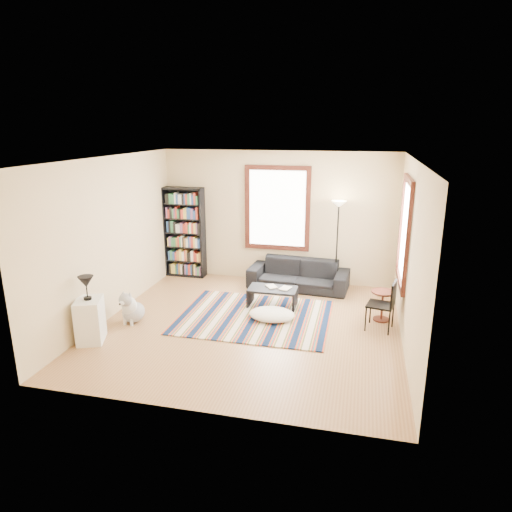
% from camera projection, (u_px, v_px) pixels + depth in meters
% --- Properties ---
extents(floor, '(5.00, 5.00, 0.10)m').
position_uv_depth(floor, '(249.00, 328.00, 7.81)').
color(floor, '#A4784B').
rests_on(floor, ground).
extents(ceiling, '(5.00, 5.00, 0.10)m').
position_uv_depth(ceiling, '(249.00, 156.00, 7.01)').
color(ceiling, white).
rests_on(ceiling, floor).
extents(wall_back, '(5.00, 0.10, 2.80)m').
position_uv_depth(wall_back, '(278.00, 217.00, 9.79)').
color(wall_back, '#D1BC8D').
rests_on(wall_back, floor).
extents(wall_front, '(5.00, 0.10, 2.80)m').
position_uv_depth(wall_front, '(193.00, 304.00, 5.02)').
color(wall_front, '#D1BC8D').
rests_on(wall_front, floor).
extents(wall_left, '(0.10, 5.00, 2.80)m').
position_uv_depth(wall_left, '(108.00, 238.00, 7.97)').
color(wall_left, '#D1BC8D').
rests_on(wall_left, floor).
extents(wall_right, '(0.10, 5.00, 2.80)m').
position_uv_depth(wall_right, '(413.00, 257.00, 6.85)').
color(wall_right, '#D1BC8D').
rests_on(wall_right, floor).
extents(window_back, '(1.20, 0.06, 1.60)m').
position_uv_depth(window_back, '(277.00, 208.00, 9.66)').
color(window_back, white).
rests_on(window_back, wall_back).
extents(window_right, '(0.06, 1.20, 1.60)m').
position_uv_depth(window_right, '(405.00, 232.00, 7.56)').
color(window_right, white).
rests_on(window_right, wall_right).
extents(rug, '(2.64, 2.11, 0.02)m').
position_uv_depth(rug, '(255.00, 317.00, 8.14)').
color(rug, '#0B1B3A').
rests_on(rug, floor).
extents(sofa, '(2.11, 0.96, 0.60)m').
position_uv_depth(sofa, '(298.00, 274.00, 9.51)').
color(sofa, black).
rests_on(sofa, floor).
extents(bookshelf, '(0.90, 0.30, 2.00)m').
position_uv_depth(bookshelf, '(185.00, 232.00, 10.14)').
color(bookshelf, black).
rests_on(bookshelf, floor).
extents(coffee_table, '(0.99, 0.68, 0.36)m').
position_uv_depth(coffee_table, '(273.00, 297.00, 8.58)').
color(coffee_table, black).
rests_on(coffee_table, floor).
extents(book_a, '(0.29, 0.28, 0.02)m').
position_uv_depth(book_a, '(267.00, 287.00, 8.55)').
color(book_a, beige).
rests_on(book_a, coffee_table).
extents(book_b, '(0.24, 0.28, 0.02)m').
position_uv_depth(book_b, '(281.00, 287.00, 8.55)').
color(book_b, beige).
rests_on(book_b, coffee_table).
extents(floor_cushion, '(0.90, 0.74, 0.20)m').
position_uv_depth(floor_cushion, '(272.00, 314.00, 8.01)').
color(floor_cushion, white).
rests_on(floor_cushion, floor).
extents(floor_lamp, '(0.32, 0.32, 1.86)m').
position_uv_depth(floor_lamp, '(337.00, 246.00, 9.26)').
color(floor_lamp, black).
rests_on(floor_lamp, floor).
extents(side_table, '(0.42, 0.42, 0.54)m').
position_uv_depth(side_table, '(382.00, 306.00, 7.94)').
color(side_table, '#4E1C13').
rests_on(side_table, floor).
extents(folding_chair, '(0.50, 0.48, 0.86)m').
position_uv_depth(folding_chair, '(380.00, 305.00, 7.55)').
color(folding_chair, black).
rests_on(folding_chair, floor).
extents(white_cabinet, '(0.53, 0.60, 0.70)m').
position_uv_depth(white_cabinet, '(90.00, 320.00, 7.16)').
color(white_cabinet, white).
rests_on(white_cabinet, floor).
extents(table_lamp, '(0.28, 0.28, 0.38)m').
position_uv_depth(table_lamp, '(87.00, 288.00, 7.01)').
color(table_lamp, black).
rests_on(table_lamp, white_cabinet).
extents(dog, '(0.48, 0.62, 0.58)m').
position_uv_depth(dog, '(133.00, 306.00, 7.89)').
color(dog, silver).
rests_on(dog, floor).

